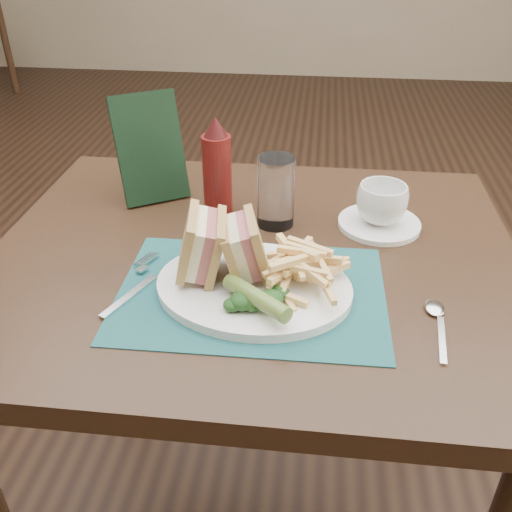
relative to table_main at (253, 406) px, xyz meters
The scene contains 17 objects.
floor 0.62m from the table_main, 90.00° to the left, with size 7.00×7.00×0.00m, color black.
wall_back 4.02m from the table_main, 90.00° to the left, with size 6.00×6.00×0.00m, color tan.
table_main is the anchor object (origin of this frame).
placemat 0.39m from the table_main, 84.15° to the right, with size 0.41×0.29×0.00m, color #184D4E.
plate 0.40m from the table_main, 82.45° to the right, with size 0.30×0.24×0.01m, color white, non-canonical shape.
sandwich_half_a 0.46m from the table_main, 131.28° to the right, with size 0.06×0.10×0.09m, color tan, non-canonical shape.
sandwich_half_b 0.45m from the table_main, 103.32° to the right, with size 0.06×0.10×0.09m, color tan, non-canonical shape.
kale_garnish 0.44m from the table_main, 81.67° to the right, with size 0.11×0.08×0.03m, color #133312, non-canonical shape.
pickle_spear 0.45m from the table_main, 81.53° to the right, with size 0.02×0.02×0.12m, color #516C29.
fries_pile 0.44m from the table_main, 48.71° to the right, with size 0.18×0.20×0.06m, color #F4C87A, non-canonical shape.
fork 0.44m from the table_main, 144.32° to the right, with size 0.03×0.17×0.01m, color silver, non-canonical shape.
spoon 0.51m from the table_main, 31.49° to the right, with size 0.03×0.15×0.01m, color silver, non-canonical shape.
saucer 0.45m from the table_main, 27.76° to the left, with size 0.15×0.15×0.01m, color white.
coffee_cup 0.49m from the table_main, 27.76° to the left, with size 0.09×0.09×0.07m, color white.
drinking_glass 0.45m from the table_main, 74.13° to the left, with size 0.07×0.07×0.13m, color silver.
ketchup_bottle 0.50m from the table_main, 120.18° to the left, with size 0.05×0.05×0.19m, color #56110E, non-canonical shape.
check_presenter 0.56m from the table_main, 139.42° to the left, with size 0.13×0.01×0.21m, color black.
Camera 1 is at (0.10, -1.32, 1.26)m, focal length 40.00 mm.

